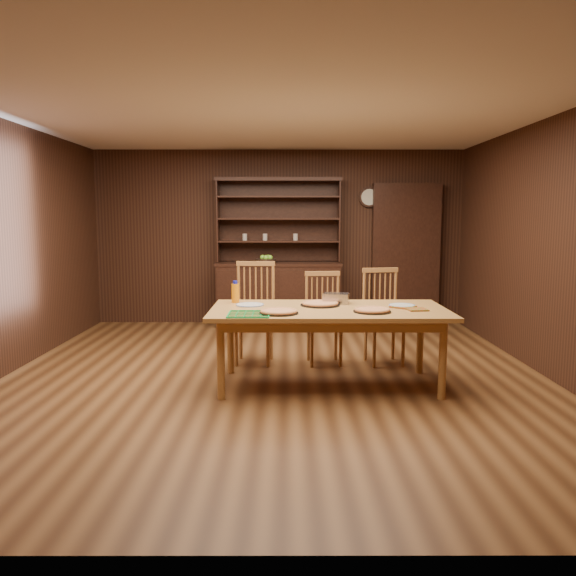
{
  "coord_description": "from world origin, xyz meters",
  "views": [
    {
      "loc": [
        0.13,
        -5.5,
        1.61
      ],
      "look_at": [
        0.14,
        0.4,
        0.86
      ],
      "focal_mm": 35.0,
      "sensor_mm": 36.0,
      "label": 1
    }
  ],
  "objects_px": {
    "juice_bottle": "(235,293)",
    "chair_center": "(323,315)",
    "china_hutch": "(279,286)",
    "dining_table": "(329,315)",
    "chair_left": "(255,309)",
    "chair_right": "(382,313)"
  },
  "relations": [
    {
      "from": "dining_table",
      "to": "chair_right",
      "type": "bearing_deg",
      "value": 53.12
    },
    {
      "from": "chair_right",
      "to": "juice_bottle",
      "type": "relative_size",
      "value": 4.74
    },
    {
      "from": "juice_bottle",
      "to": "chair_right",
      "type": "bearing_deg",
      "value": 18.34
    },
    {
      "from": "chair_right",
      "to": "juice_bottle",
      "type": "xyz_separation_m",
      "value": [
        -1.58,
        -0.52,
        0.3
      ]
    },
    {
      "from": "dining_table",
      "to": "juice_bottle",
      "type": "xyz_separation_m",
      "value": [
        -0.92,
        0.36,
        0.17
      ]
    },
    {
      "from": "chair_center",
      "to": "chair_right",
      "type": "xyz_separation_m",
      "value": [
        0.65,
        0.01,
        0.02
      ]
    },
    {
      "from": "juice_bottle",
      "to": "chair_left",
      "type": "bearing_deg",
      "value": 74.05
    },
    {
      "from": "chair_left",
      "to": "chair_right",
      "type": "xyz_separation_m",
      "value": [
        1.42,
        -0.04,
        -0.04
      ]
    },
    {
      "from": "dining_table",
      "to": "chair_left",
      "type": "distance_m",
      "value": 1.2
    },
    {
      "from": "china_hutch",
      "to": "chair_center",
      "type": "height_order",
      "value": "china_hutch"
    },
    {
      "from": "juice_bottle",
      "to": "chair_center",
      "type": "bearing_deg",
      "value": 29.1
    },
    {
      "from": "china_hutch",
      "to": "juice_bottle",
      "type": "bearing_deg",
      "value": -98.48
    },
    {
      "from": "dining_table",
      "to": "juice_bottle",
      "type": "relative_size",
      "value": 10.1
    },
    {
      "from": "chair_center",
      "to": "chair_right",
      "type": "height_order",
      "value": "chair_right"
    },
    {
      "from": "chair_left",
      "to": "chair_center",
      "type": "height_order",
      "value": "chair_left"
    },
    {
      "from": "chair_left",
      "to": "juice_bottle",
      "type": "relative_size",
      "value": 5.06
    },
    {
      "from": "chair_center",
      "to": "juice_bottle",
      "type": "height_order",
      "value": "chair_center"
    },
    {
      "from": "china_hutch",
      "to": "chair_center",
      "type": "xyz_separation_m",
      "value": [
        0.53,
        -2.14,
        -0.06
      ]
    },
    {
      "from": "chair_left",
      "to": "juice_bottle",
      "type": "xyz_separation_m",
      "value": [
        -0.16,
        -0.57,
        0.26
      ]
    },
    {
      "from": "chair_right",
      "to": "juice_bottle",
      "type": "height_order",
      "value": "chair_right"
    },
    {
      "from": "dining_table",
      "to": "chair_center",
      "type": "distance_m",
      "value": 0.89
    },
    {
      "from": "china_hutch",
      "to": "chair_right",
      "type": "relative_size",
      "value": 2.08
    }
  ]
}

